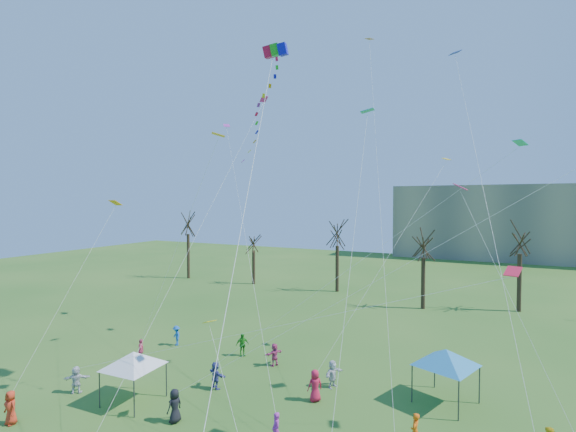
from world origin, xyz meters
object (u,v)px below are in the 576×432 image
at_px(big_box_kite, 265,111).
at_px(canopy_tent_white, 134,359).
at_px(distant_building, 555,223).
at_px(canopy_tent_blue, 446,357).

distance_m(big_box_kite, canopy_tent_white, 16.17).
bearing_deg(distant_building, big_box_kite, -108.03).
xyz_separation_m(big_box_kite, canopy_tent_white, (-6.90, -3.28, -14.25)).
distance_m(big_box_kite, canopy_tent_blue, 17.55).
bearing_deg(canopy_tent_white, big_box_kite, 25.38).
bearing_deg(big_box_kite, canopy_tent_white, -154.62).
relative_size(big_box_kite, canopy_tent_white, 5.83).
xyz_separation_m(big_box_kite, canopy_tent_blue, (9.41, 4.57, -14.10)).
height_order(distant_building, canopy_tent_white, distant_building).
height_order(big_box_kite, canopy_tent_blue, big_box_kite).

